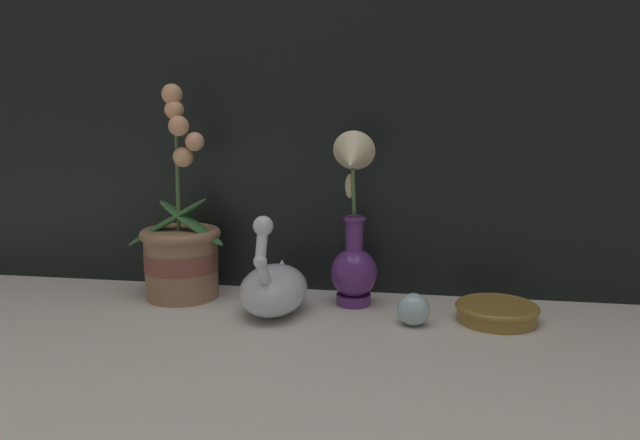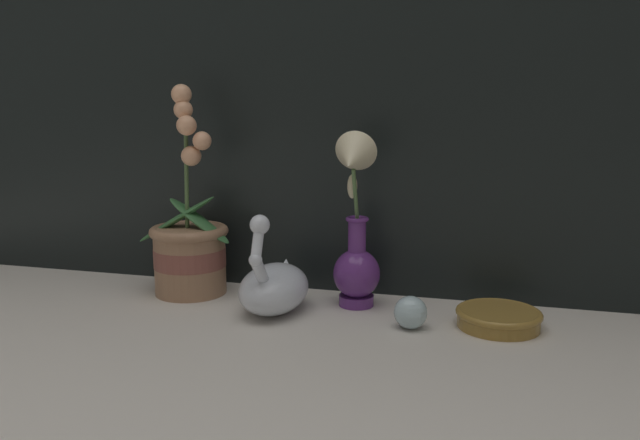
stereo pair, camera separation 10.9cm
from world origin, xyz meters
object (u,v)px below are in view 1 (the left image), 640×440
at_px(orchid_potted_plant, 181,250).
at_px(amber_dish, 497,311).
at_px(glass_sphere, 414,309).
at_px(blue_vase, 353,238).
at_px(swan_figurine, 274,287).

bearing_deg(orchid_potted_plant, amber_dish, -4.50).
xyz_separation_m(orchid_potted_plant, glass_sphere, (0.45, -0.09, -0.07)).
distance_m(orchid_potted_plant, blue_vase, 0.34).
height_order(orchid_potted_plant, glass_sphere, orchid_potted_plant).
distance_m(blue_vase, glass_sphere, 0.17).
bearing_deg(swan_figurine, orchid_potted_plant, 161.95).
bearing_deg(blue_vase, swan_figurine, -157.19).
height_order(orchid_potted_plant, amber_dish, orchid_potted_plant).
distance_m(blue_vase, amber_dish, 0.28).
xyz_separation_m(orchid_potted_plant, swan_figurine, (0.20, -0.06, -0.05)).
bearing_deg(amber_dish, orchid_potted_plant, 175.50).
distance_m(orchid_potted_plant, glass_sphere, 0.46).
bearing_deg(glass_sphere, orchid_potted_plant, 168.61).
bearing_deg(orchid_potted_plant, glass_sphere, -11.39).
bearing_deg(swan_figurine, amber_dish, 2.66).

